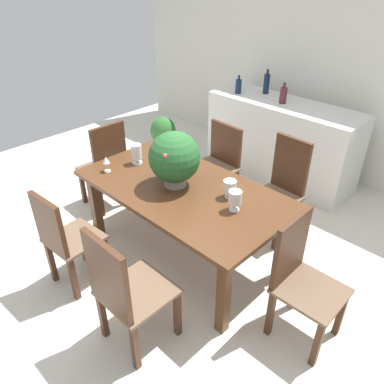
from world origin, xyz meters
TOP-DOWN VIEW (x-y plane):
  - ground_plane at (0.00, 0.00)m, footprint 7.04×7.04m
  - back_wall at (0.00, 2.60)m, footprint 6.40×0.10m
  - dining_table at (0.00, 0.08)m, footprint 1.86×1.01m
  - chair_far_left at (-0.41, 1.03)m, footprint 0.50×0.48m
  - chair_head_end at (-1.17, 0.07)m, footprint 0.46×0.44m
  - chair_foot_end at (1.18, 0.08)m, footprint 0.45×0.43m
  - chair_near_left at (-0.41, -0.86)m, footprint 0.43×0.43m
  - chair_near_right at (0.42, -0.89)m, footprint 0.46×0.47m
  - chair_far_right at (0.42, 1.03)m, footprint 0.43×0.42m
  - flower_centerpiece at (-0.08, 0.06)m, footprint 0.44×0.44m
  - crystal_vase_left at (-0.63, 0.08)m, footprint 0.10×0.10m
  - crystal_vase_center_near at (0.39, 0.24)m, footprint 0.11×0.11m
  - crystal_vase_right at (0.54, 0.12)m, footprint 0.10×0.10m
  - wine_glass at (-0.70, -0.21)m, footprint 0.07×0.07m
  - kitchen_counter at (-0.24, 2.01)m, footprint 1.88×0.63m
  - wine_bottle_dark at (-0.87, 1.91)m, footprint 0.08×0.08m
  - wine_bottle_clear at (-0.62, 2.14)m, footprint 0.07×0.07m
  - wine_bottle_green at (-0.26, 1.97)m, footprint 0.08×0.08m
  - potted_plant_floor at (-1.89, 1.52)m, footprint 0.37×0.37m

SIDE VIEW (x-z plane):
  - ground_plane at x=0.00m, z-range 0.00..0.00m
  - potted_plant_floor at x=-1.89m, z-range 0.01..0.51m
  - kitchen_counter at x=-0.24m, z-range 0.00..0.98m
  - chair_near_left at x=-0.41m, z-range 0.05..0.98m
  - chair_far_left at x=-0.41m, z-range 0.06..0.97m
  - chair_foot_end at x=1.18m, z-range 0.05..1.03m
  - chair_head_end at x=-1.17m, z-range 0.04..1.06m
  - chair_far_right at x=0.42m, z-range 0.04..1.06m
  - chair_near_right at x=0.42m, z-range 0.05..1.06m
  - dining_table at x=0.00m, z-range 0.28..1.04m
  - crystal_vase_center_near at x=0.39m, z-range 0.77..0.93m
  - wine_glass at x=-0.70m, z-range 0.79..0.94m
  - crystal_vase_right at x=0.54m, z-range 0.78..0.95m
  - crystal_vase_left at x=-0.63m, z-range 0.77..0.97m
  - flower_centerpiece at x=-0.08m, z-range 0.77..1.26m
  - wine_bottle_dark at x=-0.87m, z-range 0.96..1.18m
  - wine_bottle_green at x=-0.26m, z-range 0.96..1.20m
  - wine_bottle_clear at x=-0.62m, z-range 0.96..1.25m
  - back_wall at x=0.00m, z-range 0.00..2.60m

